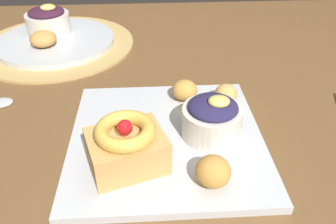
% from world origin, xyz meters
% --- Properties ---
extents(dining_table, '(1.45, 1.07, 0.73)m').
position_xyz_m(dining_table, '(0.00, 0.00, 0.65)').
color(dining_table, brown).
rests_on(dining_table, ground_plane).
extents(woven_placemat, '(0.35, 0.35, 0.00)m').
position_xyz_m(woven_placemat, '(-0.23, 0.25, 0.73)').
color(woven_placemat, tan).
rests_on(woven_placemat, dining_table).
extents(front_plate, '(0.28, 0.28, 0.01)m').
position_xyz_m(front_plate, '(0.00, -0.11, 0.74)').
color(front_plate, silver).
rests_on(front_plate, dining_table).
extents(cake_slice, '(0.11, 0.10, 0.07)m').
position_xyz_m(cake_slice, '(-0.05, -0.16, 0.77)').
color(cake_slice, tan).
rests_on(cake_slice, front_plate).
extents(berry_ramekin, '(0.09, 0.09, 0.07)m').
position_xyz_m(berry_ramekin, '(0.06, -0.11, 0.77)').
color(berry_ramekin, silver).
rests_on(berry_ramekin, front_plate).
extents(fritter_front, '(0.04, 0.04, 0.04)m').
position_xyz_m(fritter_front, '(0.05, -0.20, 0.76)').
color(fritter_front, gold).
rests_on(fritter_front, front_plate).
extents(fritter_middle, '(0.04, 0.04, 0.03)m').
position_xyz_m(fritter_middle, '(0.10, -0.03, 0.76)').
color(fritter_middle, tan).
rests_on(fritter_middle, front_plate).
extents(fritter_back, '(0.04, 0.04, 0.03)m').
position_xyz_m(fritter_back, '(0.04, -0.01, 0.76)').
color(fritter_back, gold).
rests_on(fritter_back, front_plate).
extents(back_plate, '(0.26, 0.26, 0.01)m').
position_xyz_m(back_plate, '(-0.23, 0.25, 0.74)').
color(back_plate, silver).
rests_on(back_plate, woven_placemat).
extents(back_ramekin, '(0.10, 0.10, 0.07)m').
position_xyz_m(back_ramekin, '(-0.25, 0.28, 0.78)').
color(back_ramekin, silver).
rests_on(back_ramekin, back_plate).
extents(back_pastry, '(0.06, 0.06, 0.03)m').
position_xyz_m(back_pastry, '(-0.25, 0.21, 0.76)').
color(back_pastry, '#C68E47').
rests_on(back_pastry, back_plate).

